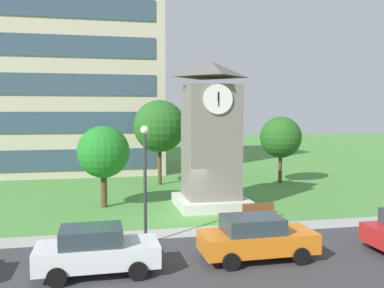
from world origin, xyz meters
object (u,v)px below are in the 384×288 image
at_px(tree_near_tower, 103,152).
at_px(park_bench, 259,212).
at_px(clock_tower, 211,144).
at_px(parked_car_white, 96,250).
at_px(street_lamp, 145,170).
at_px(tree_by_building, 281,137).
at_px(parked_car_orange, 256,237).
at_px(tree_streetside, 160,126).

bearing_deg(tree_near_tower, park_bench, -31.61).
relative_size(clock_tower, park_bench, 4.74).
bearing_deg(clock_tower, park_bench, -64.98).
distance_m(tree_near_tower, parked_car_white, 11.05).
xyz_separation_m(street_lamp, tree_by_building, (12.20, 13.64, 0.44)).
bearing_deg(clock_tower, parked_car_orange, -93.70).
height_order(parked_car_white, parked_car_orange, same).
height_order(park_bench, tree_near_tower, tree_near_tower).
relative_size(park_bench, parked_car_white, 0.43).
xyz_separation_m(clock_tower, tree_near_tower, (-6.26, 1.26, -0.50)).
bearing_deg(tree_streetside, parked_car_orange, -85.70).
distance_m(park_bench, parked_car_orange, 6.07).
distance_m(park_bench, street_lamp, 7.38).
bearing_deg(park_bench, street_lamp, -156.25).
distance_m(clock_tower, parked_car_orange, 9.72).
bearing_deg(tree_by_building, parked_car_white, -130.37).
bearing_deg(parked_car_white, street_lamp, 56.76).
bearing_deg(parked_car_white, tree_streetside, 75.35).
distance_m(clock_tower, tree_by_building, 10.52).
relative_size(tree_near_tower, parked_car_white, 1.14).
bearing_deg(parked_car_white, park_bench, 35.26).
xyz_separation_m(tree_near_tower, tree_by_building, (13.89, 5.98, 0.36)).
xyz_separation_m(street_lamp, parked_car_white, (-2.04, -3.12, -2.36)).
height_order(clock_tower, tree_near_tower, clock_tower).
relative_size(tree_by_building, parked_car_white, 1.25).
height_order(clock_tower, parked_car_white, clock_tower).
distance_m(clock_tower, tree_streetside, 8.66).
height_order(street_lamp, tree_near_tower, street_lamp).
bearing_deg(parked_car_orange, street_lamp, 144.32).
xyz_separation_m(clock_tower, parked_car_white, (-6.61, -9.51, -2.95)).
bearing_deg(street_lamp, tree_by_building, 48.18).
bearing_deg(tree_streetside, tree_by_building, -6.95).
distance_m(street_lamp, tree_by_building, 18.30).
bearing_deg(tree_by_building, street_lamp, -131.82).
bearing_deg(tree_near_tower, clock_tower, -11.37).
relative_size(tree_streetside, tree_by_building, 1.24).
xyz_separation_m(tree_near_tower, parked_car_white, (-0.35, -10.77, -2.44)).
distance_m(street_lamp, tree_near_tower, 7.84).
distance_m(street_lamp, tree_streetside, 15.10).
height_order(clock_tower, street_lamp, clock_tower).
relative_size(clock_tower, parked_car_white, 2.03).
bearing_deg(parked_car_orange, tree_by_building, 63.47).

